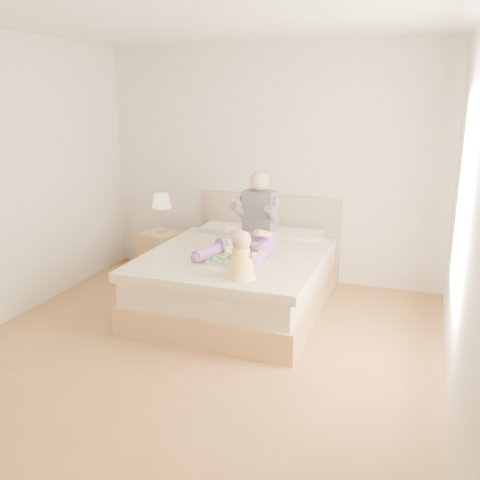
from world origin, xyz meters
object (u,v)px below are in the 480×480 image
(nightstand, at_px, (161,254))
(adult, at_px, (253,227))
(baby, at_px, (241,259))
(tray, at_px, (237,258))
(bed, at_px, (241,276))

(nightstand, height_order, adult, adult)
(baby, bearing_deg, adult, 88.71)
(tray, bearing_deg, baby, -61.97)
(nightstand, height_order, tray, tray)
(nightstand, xyz_separation_m, adult, (1.34, -0.55, 0.58))
(bed, bearing_deg, adult, 4.74)
(bed, bearing_deg, tray, -75.67)
(nightstand, bearing_deg, baby, -25.20)
(bed, height_order, nightstand, bed)
(bed, relative_size, baby, 5.18)
(adult, distance_m, tray, 0.47)
(adult, distance_m, baby, 0.87)
(nightstand, relative_size, adult, 0.54)
(baby, bearing_deg, tray, 101.05)
(adult, xyz_separation_m, baby, (0.18, -0.85, -0.07))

